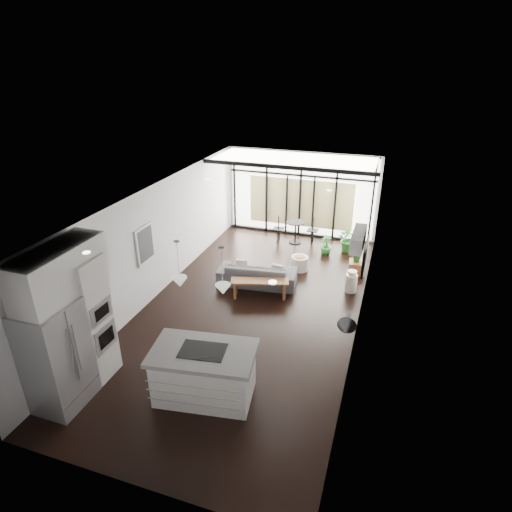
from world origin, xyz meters
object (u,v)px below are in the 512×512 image
Objects in this scene: milk_can at (351,281)px; console_bench at (260,289)px; tv at (365,256)px; sofa at (257,270)px; pouf at (299,263)px; fridge at (57,357)px; island at (204,373)px.

console_bench is at bearing -155.13° from milk_can.
console_bench is at bearing -169.70° from tv.
sofa is 1.43× the size of console_bench.
pouf is 1.74m from milk_can.
fridge is 1.35× the size of console_bench.
tv reaches higher than pouf.
console_bench is 2.37m from milk_can.
pouf is (0.61, 1.79, -0.03)m from console_bench.
island is 3.60× the size of pouf.
fridge is 0.94× the size of sofa.
tv reaches higher than console_bench.
sofa reaches higher than pouf.
fridge reaches higher than tv.
tv is (0.30, -0.55, 1.00)m from milk_can.
milk_can reaches higher than pouf.
fridge is 6.91m from pouf.
pouf is (2.73, 6.30, -0.77)m from fridge.
milk_can is 0.54× the size of tv.
fridge is at bearing -113.46° from pouf.
pouf is 2.53m from tv.
sofa is 1.88× the size of tv.
island is at bearing -94.95° from pouf.
fridge is 7.00m from milk_can.
island is 3.02× the size of milk_can.
sofa is 3.47× the size of milk_can.
island is 1.25× the size of console_bench.
tv is (1.84, -1.35, 1.10)m from pouf.
fridge is 3.91× the size of pouf.
tv is (4.57, 4.95, 0.33)m from fridge.
sofa is (-0.41, 4.22, -0.09)m from island.
island reaches higher than milk_can.
console_bench is at bearing 64.75° from fridge.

